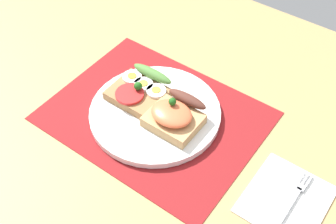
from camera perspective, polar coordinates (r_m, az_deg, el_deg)
The scene contains 7 objects.
ground_plane at distance 83.22cm, azimuth -1.67°, elevation -1.28°, with size 120.00×90.00×3.20cm, color #AB8752.
placemat at distance 81.91cm, azimuth -1.70°, elevation -0.47°, with size 38.81×30.03×0.30cm, color maroon.
plate at distance 81.31cm, azimuth -1.71°, elevation -0.10°, with size 24.58×24.58×1.30cm, color white.
sandwich_egg_tomato at distance 82.81cm, azimuth -3.70°, elevation 2.94°, with size 10.16×10.24×3.91cm.
sandwich_salmon at distance 77.30cm, azimuth 0.84°, elevation -0.44°, with size 9.37×9.26×5.51cm.
napkin at distance 73.47cm, azimuth 15.25°, elevation -10.98°, with size 12.36×13.97×0.60cm, color white.
fork at distance 73.22cm, azimuth 16.11°, elevation -10.92°, with size 1.62×13.17×0.32cm.
Camera 1 is at (34.04, -42.65, 61.23)cm, focal length 46.41 mm.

